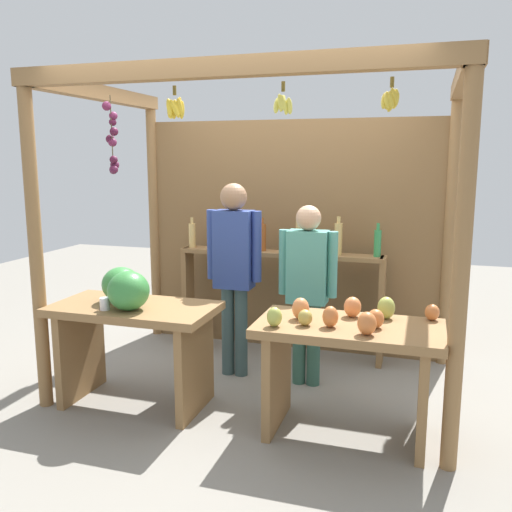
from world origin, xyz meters
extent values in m
plane|color=gray|center=(0.00, 0.00, 0.00)|extent=(12.00, 12.00, 0.00)
cylinder|color=olive|center=(-1.45, -0.91, 1.23)|extent=(0.10, 0.10, 2.46)
cylinder|color=olive|center=(1.45, -0.91, 1.23)|extent=(0.10, 0.10, 2.46)
cylinder|color=olive|center=(-1.45, 0.91, 1.23)|extent=(0.10, 0.10, 2.46)
cylinder|color=olive|center=(1.45, 0.91, 1.23)|extent=(0.10, 0.10, 2.46)
cube|color=olive|center=(0.00, -0.91, 2.40)|extent=(3.01, 0.12, 0.12)
cube|color=olive|center=(-1.45, 0.00, 2.40)|extent=(0.12, 1.92, 0.12)
cube|color=olive|center=(1.45, 0.00, 2.40)|extent=(0.12, 1.92, 0.12)
cube|color=brown|center=(0.00, 0.93, 1.11)|extent=(2.91, 0.04, 2.22)
cylinder|color=brown|center=(1.02, -0.78, 2.29)|extent=(0.02, 0.02, 0.06)
ellipsoid|color=gold|center=(1.04, -0.78, 2.20)|extent=(0.04, 0.06, 0.11)
ellipsoid|color=gold|center=(1.04, -0.76, 2.19)|extent=(0.06, 0.06, 0.11)
ellipsoid|color=gold|center=(1.02, -0.75, 2.18)|extent=(0.07, 0.04, 0.11)
ellipsoid|color=gold|center=(1.00, -0.76, 2.19)|extent=(0.06, 0.06, 0.11)
ellipsoid|color=gold|center=(0.98, -0.77, 2.19)|extent=(0.04, 0.07, 0.11)
ellipsoid|color=gold|center=(1.00, -0.80, 2.19)|extent=(0.05, 0.05, 0.11)
ellipsoid|color=gold|center=(1.02, -0.81, 2.19)|extent=(0.05, 0.04, 0.11)
ellipsoid|color=gold|center=(1.03, -0.80, 2.21)|extent=(0.07, 0.06, 0.11)
cylinder|color=brown|center=(0.36, -0.78, 2.29)|extent=(0.02, 0.02, 0.06)
ellipsoid|color=#D1CC4C|center=(0.40, -0.78, 2.18)|extent=(0.04, 0.07, 0.11)
ellipsoid|color=#D1CC4C|center=(0.38, -0.74, 2.18)|extent=(0.06, 0.05, 0.11)
ellipsoid|color=#D1CC4C|center=(0.35, -0.75, 2.20)|extent=(0.05, 0.04, 0.11)
ellipsoid|color=#D1CC4C|center=(0.32, -0.78, 2.18)|extent=(0.04, 0.07, 0.11)
ellipsoid|color=#D1CC4C|center=(0.35, -0.80, 2.20)|extent=(0.06, 0.05, 0.11)
ellipsoid|color=#D1CC4C|center=(0.37, -0.80, 2.19)|extent=(0.06, 0.05, 0.11)
cylinder|color=brown|center=(-0.36, -0.80, 2.29)|extent=(0.02, 0.02, 0.06)
ellipsoid|color=gold|center=(-0.33, -0.80, 2.19)|extent=(0.04, 0.07, 0.13)
ellipsoid|color=gold|center=(-0.33, -0.77, 2.17)|extent=(0.05, 0.06, 0.13)
ellipsoid|color=gold|center=(-0.35, -0.77, 2.20)|extent=(0.07, 0.05, 0.13)
ellipsoid|color=gold|center=(-0.38, -0.78, 2.17)|extent=(0.05, 0.04, 0.13)
ellipsoid|color=gold|center=(-0.39, -0.80, 2.17)|extent=(0.04, 0.06, 0.13)
ellipsoid|color=gold|center=(-0.40, -0.81, 2.17)|extent=(0.04, 0.06, 0.13)
ellipsoid|color=gold|center=(-0.39, -0.84, 2.18)|extent=(0.06, 0.05, 0.13)
ellipsoid|color=gold|center=(-0.35, -0.83, 2.18)|extent=(0.08, 0.05, 0.13)
ellipsoid|color=gold|center=(-0.35, -0.81, 2.18)|extent=(0.05, 0.06, 0.13)
cylinder|color=#4C422D|center=(-1.06, -0.46, 2.05)|extent=(0.01, 0.01, 0.55)
sphere|color=#601E42|center=(-1.08, -0.47, 2.24)|extent=(0.07, 0.07, 0.07)
sphere|color=#601E42|center=(-1.05, -0.44, 2.17)|extent=(0.06, 0.06, 0.06)
sphere|color=#47142D|center=(-1.06, -0.44, 2.13)|extent=(0.06, 0.06, 0.06)
sphere|color=#47142D|center=(-1.04, -0.46, 2.06)|extent=(0.06, 0.06, 0.06)
sphere|color=#47142D|center=(-1.09, -0.44, 2.00)|extent=(0.07, 0.07, 0.07)
sphere|color=#601E42|center=(-1.06, -0.45, 1.98)|extent=(0.07, 0.07, 0.07)
sphere|color=#47142D|center=(-1.04, -0.48, 1.85)|extent=(0.06, 0.06, 0.06)
sphere|color=#511938|center=(-1.05, -0.48, 1.77)|extent=(0.07, 0.07, 0.07)
sphere|color=#511938|center=(-1.05, -0.44, 1.81)|extent=(0.07, 0.07, 0.07)
sphere|color=#511938|center=(-1.06, -0.47, 1.77)|extent=(0.06, 0.06, 0.06)
cube|color=olive|center=(-0.80, -0.68, 0.75)|extent=(1.22, 0.64, 0.06)
cube|color=olive|center=(-1.29, -0.68, 0.36)|extent=(0.06, 0.58, 0.72)
cube|color=olive|center=(-0.31, -0.68, 0.36)|extent=(0.06, 0.58, 0.72)
ellipsoid|color=#38843D|center=(-0.94, -0.61, 0.91)|extent=(0.40, 0.40, 0.26)
ellipsoid|color=#38843D|center=(-0.76, -0.81, 0.92)|extent=(0.35, 0.35, 0.28)
cylinder|color=white|center=(-0.93, -0.86, 0.82)|extent=(0.07, 0.07, 0.09)
cube|color=olive|center=(0.80, -0.68, 0.75)|extent=(1.22, 0.64, 0.06)
cube|color=olive|center=(0.31, -0.68, 0.36)|extent=(0.06, 0.58, 0.72)
cube|color=olive|center=(1.29, -0.68, 0.36)|extent=(0.06, 0.58, 0.72)
ellipsoid|color=#A8B24C|center=(0.34, -0.88, 0.84)|extent=(0.11, 0.11, 0.13)
ellipsoid|color=#CC7038|center=(0.93, -0.87, 0.85)|extent=(0.17, 0.17, 0.15)
ellipsoid|color=#E07F47|center=(0.47, -0.66, 0.85)|extent=(0.16, 0.16, 0.15)
ellipsoid|color=#CC7038|center=(1.32, -0.43, 0.83)|extent=(0.12, 0.12, 0.11)
ellipsoid|color=#B79E47|center=(0.53, -0.80, 0.83)|extent=(0.12, 0.12, 0.11)
ellipsoid|color=#E07F47|center=(0.80, -0.50, 0.85)|extent=(0.17, 0.17, 0.14)
ellipsoid|color=#CC7038|center=(0.69, -0.78, 0.85)|extent=(0.14, 0.14, 0.14)
ellipsoid|color=#A8B24C|center=(1.02, -0.48, 0.86)|extent=(0.12, 0.12, 0.15)
ellipsoid|color=#CC7038|center=(0.97, -0.71, 0.84)|extent=(0.13, 0.13, 0.12)
cube|color=olive|center=(-0.98, 0.68, 0.50)|extent=(0.05, 0.20, 1.00)
cube|color=olive|center=(0.91, 0.68, 0.50)|extent=(0.05, 0.20, 1.00)
cube|color=olive|center=(-0.04, 0.68, 0.98)|extent=(1.89, 0.22, 0.04)
cylinder|color=#D8B266|center=(-0.92, 0.68, 1.12)|extent=(0.07, 0.07, 0.23)
cylinder|color=#D8B266|center=(-0.92, 0.68, 1.26)|extent=(0.03, 0.03, 0.06)
cylinder|color=#994C1E|center=(-0.56, 0.68, 1.14)|extent=(0.08, 0.08, 0.28)
cylinder|color=#994C1E|center=(-0.56, 0.68, 1.31)|extent=(0.03, 0.03, 0.06)
cylinder|color=#994C1E|center=(-0.21, 0.68, 1.13)|extent=(0.08, 0.08, 0.25)
cylinder|color=#994C1E|center=(-0.21, 0.68, 1.28)|extent=(0.04, 0.04, 0.06)
cylinder|color=#D8B266|center=(0.15, 0.68, 1.15)|extent=(0.07, 0.07, 0.29)
cylinder|color=#D8B266|center=(0.15, 0.68, 1.32)|extent=(0.03, 0.03, 0.06)
cylinder|color=#D8B266|center=(0.50, 0.68, 1.14)|extent=(0.07, 0.07, 0.29)
cylinder|color=#D8B266|center=(0.50, 0.68, 1.32)|extent=(0.03, 0.03, 0.06)
cylinder|color=#338C4C|center=(0.85, 0.68, 1.12)|extent=(0.06, 0.06, 0.24)
cylinder|color=#338C4C|center=(0.85, 0.68, 1.27)|extent=(0.03, 0.03, 0.06)
cylinder|color=#385051|center=(-0.34, 0.09, 0.39)|extent=(0.11, 0.11, 0.78)
cylinder|color=#385051|center=(-0.22, 0.09, 0.39)|extent=(0.11, 0.11, 0.78)
cube|color=#2D428C|center=(-0.28, 0.09, 1.10)|extent=(0.32, 0.19, 0.66)
cylinder|color=#2D428C|center=(-0.48, 0.09, 1.14)|extent=(0.08, 0.08, 0.59)
cylinder|color=#2D428C|center=(-0.08, 0.09, 1.14)|extent=(0.08, 0.08, 0.59)
sphere|color=#997051|center=(-0.28, 0.09, 1.54)|extent=(0.22, 0.22, 0.22)
cylinder|color=#315C4C|center=(0.30, 0.07, 0.35)|extent=(0.11, 0.11, 0.70)
cylinder|color=#315C4C|center=(0.42, 0.07, 0.35)|extent=(0.11, 0.11, 0.70)
cube|color=teal|center=(0.36, 0.07, 0.99)|extent=(0.32, 0.19, 0.59)
cylinder|color=teal|center=(0.16, 0.07, 1.02)|extent=(0.08, 0.08, 0.53)
cylinder|color=teal|center=(0.56, 0.07, 1.02)|extent=(0.08, 0.08, 0.53)
sphere|color=tan|center=(0.36, 0.07, 1.39)|extent=(0.20, 0.20, 0.20)
camera|label=1|loc=(1.25, -4.17, 1.85)|focal=38.31mm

